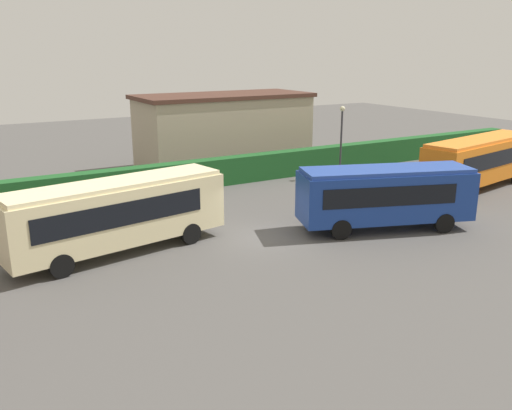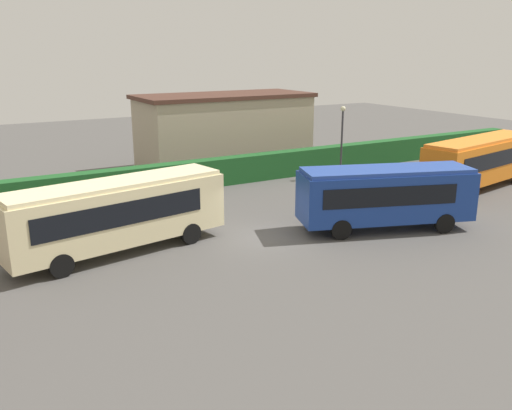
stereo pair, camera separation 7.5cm
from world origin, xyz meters
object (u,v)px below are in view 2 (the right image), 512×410
(bus_cream, at_px, (118,212))
(bus_blue, at_px, (386,194))
(bus_orange, at_px, (481,160))
(person_right, at_px, (381,191))
(traffic_cone, at_px, (192,204))
(lamppost, at_px, (342,133))

(bus_cream, relative_size, bus_blue, 1.13)
(bus_orange, height_order, person_right, bus_orange)
(bus_cream, bearing_deg, traffic_cone, 30.69)
(bus_cream, xyz_separation_m, traffic_cone, (5.58, 4.74, -1.60))
(bus_blue, xyz_separation_m, traffic_cone, (-7.06, 8.20, -1.52))
(lamppost, bearing_deg, bus_blue, -117.82)
(bus_cream, xyz_separation_m, bus_blue, (12.63, -3.45, -0.07))
(person_right, bearing_deg, bus_orange, 75.86)
(person_right, relative_size, lamppost, 0.32)
(person_right, distance_m, traffic_cone, 11.05)
(traffic_cone, bearing_deg, person_right, -26.22)
(bus_cream, distance_m, person_right, 15.51)
(bus_cream, bearing_deg, person_right, -10.20)
(bus_cream, xyz_separation_m, person_right, (15.48, -0.13, -1.04))
(bus_orange, xyz_separation_m, person_right, (-8.62, -0.02, -1.04))
(bus_orange, distance_m, person_right, 8.68)
(person_right, xyz_separation_m, lamppost, (2.60, 6.99, 2.35))
(bus_cream, distance_m, bus_blue, 13.10)
(bus_blue, bearing_deg, bus_cream, -175.72)
(bus_orange, bearing_deg, bus_cream, 169.71)
(person_right, bearing_deg, bus_cream, -104.75)
(person_right, bearing_deg, lamppost, 145.36)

